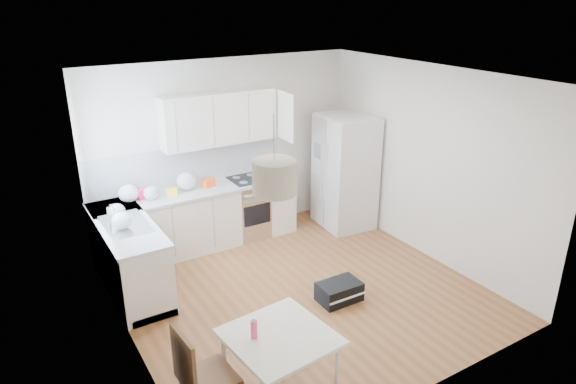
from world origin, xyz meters
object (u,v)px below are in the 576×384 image
object	(u,v)px
gym_bag	(339,292)
dining_chair	(209,375)
dining_table	(280,342)
refrigerator	(345,171)

from	to	relation	value
gym_bag	dining_chair	bearing A→B (deg)	-154.35
dining_table	dining_chair	size ratio (longest dim) A/B	0.94
dining_table	dining_chair	xyz separation A→B (m)	(-0.67, 0.06, -0.11)
dining_chair	gym_bag	size ratio (longest dim) A/B	1.96
refrigerator	dining_table	distance (m)	4.04
refrigerator	dining_table	size ratio (longest dim) A/B	1.87
refrigerator	gym_bag	xyz separation A→B (m)	(-1.43, -1.80, -0.78)
gym_bag	refrigerator	bearing A→B (deg)	52.65
refrigerator	dining_chair	distance (m)	4.51
refrigerator	dining_chair	xyz separation A→B (m)	(-3.55, -2.77, -0.39)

